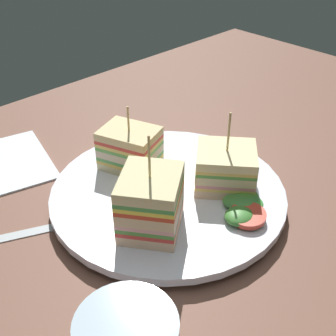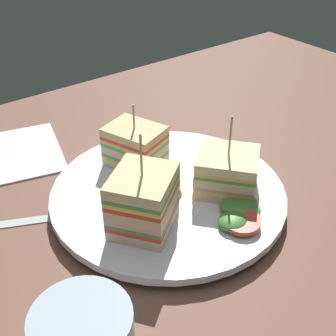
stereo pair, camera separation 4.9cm
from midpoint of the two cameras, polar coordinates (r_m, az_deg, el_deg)
name	(u,v)px [view 2 (the right image)]	position (r cm, az deg, el deg)	size (l,w,h in cm)	color
ground_plane	(168,206)	(52.62, 2.69, -5.14)	(118.84, 74.88, 1.80)	brown
plate	(168,194)	(51.41, 2.74, -3.47)	(27.47, 27.47, 1.72)	white
sandwich_wedge_0	(143,201)	(44.05, -0.08, -4.47)	(8.93, 8.73, 11.06)	#E2B38D
sandwich_wedge_1	(226,172)	(50.49, 10.45, -0.58)	(9.10, 9.17, 9.52)	beige
sandwich_wedge_2	(132,148)	(53.66, -2.10, 2.60)	(7.20, 8.17, 8.31)	beige
chip_pile	(156,178)	(50.74, 1.21, -1.40)	(5.40, 5.55, 2.30)	#E7C56F
salad_garnish	(241,213)	(47.75, 12.50, -5.85)	(7.28, 6.58, 1.47)	#40833B
napkin	(15,153)	(62.97, -17.34, 1.81)	(12.08, 13.74, 0.50)	white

